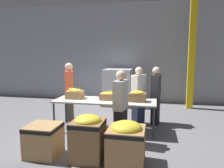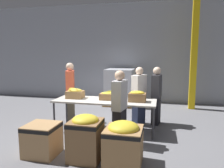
{
  "view_description": "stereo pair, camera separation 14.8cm",
  "coord_description": "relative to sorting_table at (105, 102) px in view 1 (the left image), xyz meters",
  "views": [
    {
      "loc": [
        1.24,
        -5.3,
        1.97
      ],
      "look_at": [
        0.16,
        0.14,
        1.2
      ],
      "focal_mm": 35.0,
      "sensor_mm": 36.0,
      "label": 1
    },
    {
      "loc": [
        1.38,
        -5.26,
        1.97
      ],
      "look_at": [
        0.16,
        0.14,
        1.2
      ],
      "focal_mm": 35.0,
      "sensor_mm": 36.0,
      "label": 2
    }
  ],
  "objects": [
    {
      "name": "donation_bin_2",
      "position": [
        0.76,
        -1.6,
        -0.33
      ],
      "size": [
        0.66,
        0.66,
        0.79
      ],
      "color": "#A37A4C",
      "rests_on": "ground_plane"
    },
    {
      "name": "pallet_stack_0",
      "position": [
        -0.17,
        2.96,
        -0.07
      ],
      "size": [
        1.14,
        1.14,
        1.38
      ],
      "color": "olive",
      "rests_on": "ground_plane"
    },
    {
      "name": "donation_bin_1",
      "position": [
        0.05,
        -1.6,
        -0.29
      ],
      "size": [
        0.58,
        0.58,
        0.86
      ],
      "color": "olive",
      "rests_on": "ground_plane"
    },
    {
      "name": "banana_box_2",
      "position": [
        0.82,
        0.01,
        0.19
      ],
      "size": [
        0.42,
        0.31,
        0.27
      ],
      "color": "olive",
      "rests_on": "sorting_table"
    },
    {
      "name": "volunteer_3",
      "position": [
        0.52,
        -0.72,
        0.06
      ],
      "size": [
        0.29,
        0.46,
        1.62
      ],
      "rotation": [
        0.0,
        0.0,
        1.4
      ],
      "color": "black",
      "rests_on": "ground_plane"
    },
    {
      "name": "wall_back",
      "position": [
        0.0,
        3.74,
        1.25
      ],
      "size": [
        16.0,
        0.08,
        4.0
      ],
      "color": "#9399A3",
      "rests_on": "ground_plane"
    },
    {
      "name": "volunteer_1",
      "position": [
        1.27,
        0.83,
        0.05
      ],
      "size": [
        0.29,
        0.46,
        1.61
      ],
      "rotation": [
        0.0,
        0.0,
        -1.75
      ],
      "color": "black",
      "rests_on": "ground_plane"
    },
    {
      "name": "sorting_table",
      "position": [
        0.0,
        0.0,
        0.0
      ],
      "size": [
        2.58,
        0.86,
        0.8
      ],
      "color": "beige",
      "rests_on": "ground_plane"
    },
    {
      "name": "volunteer_0",
      "position": [
        -1.23,
        0.67,
        0.1
      ],
      "size": [
        0.37,
        0.51,
        1.71
      ],
      "rotation": [
        0.0,
        0.0,
        -1.23
      ],
      "color": "#6B604C",
      "rests_on": "ground_plane"
    },
    {
      "name": "ground_plane",
      "position": [
        0.0,
        0.0,
        -0.75
      ],
      "size": [
        30.0,
        30.0,
        0.0
      ],
      "primitive_type": "plane",
      "color": "slate"
    },
    {
      "name": "support_pillar",
      "position": [
        2.48,
        2.88,
        1.25
      ],
      "size": [
        0.21,
        0.21,
        4.0
      ],
      "color": "yellow",
      "rests_on": "ground_plane"
    },
    {
      "name": "donation_bin_0",
      "position": [
        -0.84,
        -1.6,
        -0.41
      ],
      "size": [
        0.61,
        0.61,
        0.62
      ],
      "color": "tan",
      "rests_on": "ground_plane"
    },
    {
      "name": "banana_box_0",
      "position": [
        -0.83,
        0.06,
        0.18
      ],
      "size": [
        0.43,
        0.33,
        0.27
      ],
      "color": "#A37A4C",
      "rests_on": "sorting_table"
    },
    {
      "name": "volunteer_2",
      "position": [
        0.8,
        0.67,
        0.05
      ],
      "size": [
        0.4,
        0.48,
        1.61
      ],
      "rotation": [
        0.0,
        0.0,
        -2.1
      ],
      "color": "#2D3856",
      "rests_on": "ground_plane"
    },
    {
      "name": "banana_box_1",
      "position": [
        0.06,
        0.06,
        0.16
      ],
      "size": [
        0.4,
        0.28,
        0.23
      ],
      "color": "olive",
      "rests_on": "sorting_table"
    }
  ]
}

